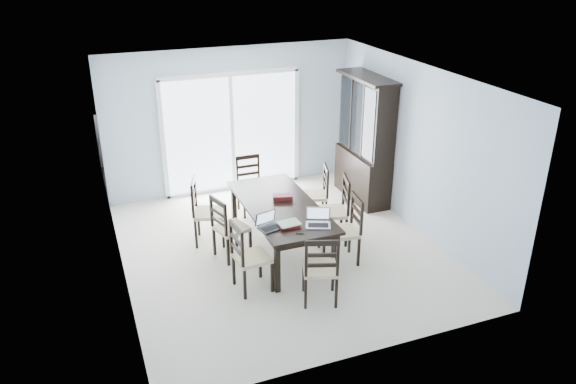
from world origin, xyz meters
name	(u,v)px	position (x,y,z in m)	size (l,w,h in m)	color
floor	(281,250)	(0.00, 0.00, 0.00)	(5.00, 5.00, 0.00)	beige
ceiling	(280,77)	(0.00, 0.00, 2.60)	(5.00, 5.00, 0.00)	white
back_wall	(231,121)	(0.00, 2.50, 1.30)	(4.50, 0.02, 2.60)	#A9BBCA
wall_left	(114,193)	(-2.25, 0.00, 1.30)	(0.02, 5.00, 2.60)	#A9BBCA
wall_right	(418,150)	(2.25, 0.00, 1.30)	(0.02, 5.00, 2.60)	#A9BBCA
balcony	(221,171)	(0.00, 3.50, -0.05)	(4.50, 2.00, 0.10)	gray
railing	(207,129)	(0.00, 4.50, 0.55)	(4.50, 0.06, 1.10)	#99999E
dining_table	(280,209)	(0.00, 0.00, 0.67)	(1.00, 2.20, 0.75)	black
china_hutch	(365,141)	(2.02, 1.25, 1.07)	(0.50, 1.38, 2.20)	black
sliding_door	(232,132)	(0.00, 2.48, 1.09)	(2.52, 0.05, 2.18)	silver
chair_left_near	(245,250)	(-0.79, -0.81, 0.60)	(0.48, 0.46, 1.13)	black
chair_left_mid	(225,222)	(-0.81, 0.07, 0.59)	(0.53, 0.52, 1.12)	black
chair_left_far	(202,204)	(-1.00, 0.67, 0.63)	(0.58, 0.57, 1.19)	black
chair_right_near	(349,222)	(0.80, -0.61, 0.61)	(0.50, 0.48, 1.14)	black
chair_right_mid	(338,203)	(0.91, -0.03, 0.63)	(0.57, 0.56, 1.20)	black
chair_right_far	(319,188)	(0.94, 0.72, 0.58)	(0.52, 0.51, 1.09)	black
chair_end_near	(321,263)	(-0.01, -1.45, 0.60)	(0.54, 0.55, 1.13)	black
chair_end_far	(250,178)	(0.00, 1.49, 0.59)	(0.42, 0.43, 1.11)	black
laptop_dark	(271,225)	(-0.38, -0.65, 0.80)	(0.35, 0.28, 0.21)	black
laptop_silver	(318,222)	(0.24, -0.80, 0.81)	(0.39, 0.34, 0.23)	#BBBBBD
book_stack	(289,224)	(-0.13, -0.66, 0.77)	(0.31, 0.25, 0.05)	maroon
cell_phone	(300,233)	(-0.07, -0.90, 0.76)	(0.10, 0.05, 0.01)	black
game_box	(283,197)	(0.09, 0.15, 0.79)	(0.28, 0.14, 0.07)	#490E12
hot_tub	(180,150)	(-0.78, 3.47, 0.52)	(2.09, 1.88, 1.04)	maroon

